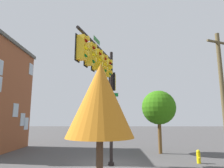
{
  "coord_description": "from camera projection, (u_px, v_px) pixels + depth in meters",
  "views": [
    {
      "loc": [
        12.55,
        0.23,
        2.8
      ],
      "look_at": [
        -0.18,
        0.04,
        5.03
      ],
      "focal_mm": 31.57,
      "sensor_mm": 36.0,
      "label": 1
    }
  ],
  "objects": [
    {
      "name": "signal_pole_assembly",
      "position": [
        103.0,
        76.0,
        11.26
      ],
      "size": [
        5.57,
        1.94,
        7.15
      ],
      "color": "black",
      "rests_on": "ground_plane"
    },
    {
      "name": "tree_far",
      "position": [
        159.0,
        108.0,
        16.53
      ],
      "size": [
        2.83,
        2.83,
        5.13
      ],
      "color": "brown",
      "rests_on": "ground_plane"
    },
    {
      "name": "utility_pole",
      "position": [
        223.0,
        94.0,
        12.25
      ],
      "size": [
        0.8,
        1.71,
        8.3
      ],
      "color": "brown",
      "rests_on": "ground_plane"
    },
    {
      "name": "ground_plane",
      "position": [
        111.0,
        165.0,
        11.88
      ],
      "size": [
        120.0,
        120.0,
        0.0
      ],
      "primitive_type": "plane",
      "color": "#464444"
    },
    {
      "name": "tree_mid",
      "position": [
        100.0,
        100.0,
        7.49
      ],
      "size": [
        2.55,
        2.55,
        4.93
      ],
      "color": "#4F3A29",
      "rests_on": "ground_plane"
    },
    {
      "name": "fire_hydrant",
      "position": [
        199.0,
        157.0,
        12.48
      ],
      "size": [
        0.33,
        0.24,
        0.83
      ],
      "color": "yellow",
      "rests_on": "ground_plane"
    }
  ]
}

